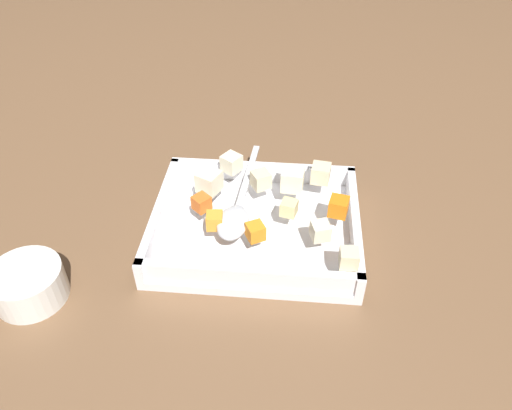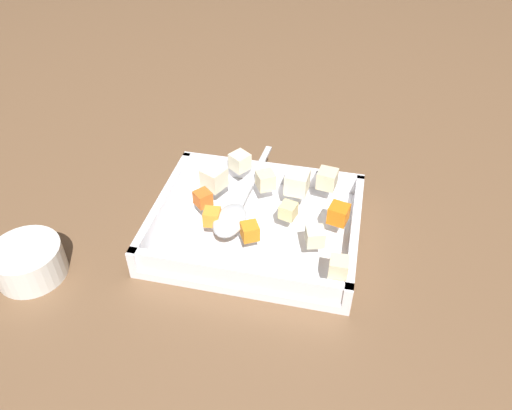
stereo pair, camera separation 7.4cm
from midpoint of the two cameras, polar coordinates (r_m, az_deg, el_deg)
name	(u,v)px [view 1 (the left image)]	position (r m, az deg, el deg)	size (l,w,h in m)	color
ground_plane	(263,235)	(0.77, -1.94, -3.59)	(4.00, 4.00, 0.00)	brown
baking_dish	(256,227)	(0.77, -2.75, -2.59)	(0.31, 0.25, 0.05)	silver
carrot_chunk_corner_nw	(339,207)	(0.74, 6.56, -0.30)	(0.03, 0.03, 0.03)	orange
carrot_chunk_center	(201,203)	(0.75, -9.06, 0.07)	(0.02, 0.02, 0.02)	orange
carrot_chunk_near_spoon	(255,232)	(0.70, -3.12, -3.17)	(0.02, 0.02, 0.02)	orange
carrot_chunk_under_handle	(215,221)	(0.72, -7.69, -1.90)	(0.02, 0.02, 0.02)	orange
potato_chunk_mid_right	(231,163)	(0.82, -5.41, 4.68)	(0.03, 0.03, 0.03)	beige
potato_chunk_corner_ne	(321,173)	(0.79, 4.76, 3.50)	(0.03, 0.03, 0.03)	beige
potato_chunk_corner_sw	(261,180)	(0.78, -2.15, 2.79)	(0.03, 0.03, 0.03)	beige
potato_chunk_near_right	(320,231)	(0.70, 4.33, -3.08)	(0.02, 0.02, 0.02)	beige
potato_chunk_near_left	(209,181)	(0.78, -8.08, 2.57)	(0.03, 0.03, 0.03)	beige
potato_chunk_back_center	(293,179)	(0.78, 1.47, 2.85)	(0.03, 0.03, 0.03)	beige
potato_chunk_rim_edge	(289,208)	(0.73, 0.90, -0.45)	(0.02, 0.02, 0.02)	#E0CC89
potato_chunk_far_left	(349,258)	(0.66, 7.40, -6.17)	(0.02, 0.02, 0.02)	beige
serving_spoon	(235,216)	(0.72, -5.34, -1.43)	(0.05, 0.24, 0.02)	silver
small_prep_bowl	(28,284)	(0.76, -27.11, -8.15)	(0.10, 0.10, 0.05)	silver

